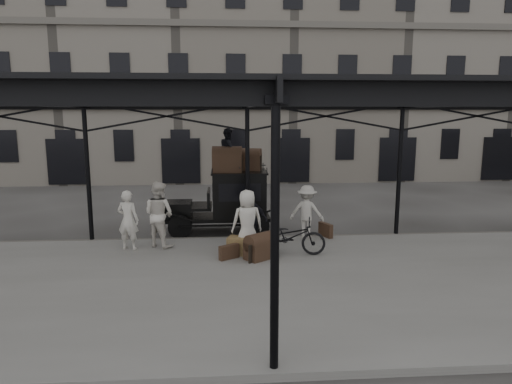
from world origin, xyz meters
The scene contains 18 objects.
ground centered at (0.00, 0.00, 0.00)m, with size 120.00×120.00×0.00m, color #383533.
platform centered at (0.00, -2.00, 0.07)m, with size 28.00×8.00×0.15m, color slate.
canopy centered at (0.00, -1.72, 4.60)m, with size 22.50×9.00×4.74m.
building_frontage centered at (0.00, 18.00, 7.00)m, with size 64.00×8.00×14.00m, color slate.
taxi centered at (-0.55, 3.12, 1.20)m, with size 3.65×1.55×2.18m.
porter_left centered at (-3.59, 0.84, 1.04)m, with size 0.65×0.43×1.79m, color beige.
porter_midleft centered at (-2.72, 1.12, 1.15)m, with size 0.97×0.75×1.99m, color silver.
porter_centre centered at (-0.10, 0.29, 1.07)m, with size 0.90×0.59×1.85m, color silver.
porter_official centered at (0.03, 0.79, 1.02)m, with size 1.01×0.42×1.73m, color black.
porter_right centered at (1.92, 1.80, 1.00)m, with size 1.10×0.63×1.71m, color beige.
bicycle centered at (1.12, 0.04, 0.67)m, with size 0.70×1.99×1.05m, color black.
porter_roof centered at (-0.58, 3.02, 2.91)m, with size 0.71×0.56×1.47m, color black.
steamer_trunk_roof_near centered at (-0.63, 2.87, 2.54)m, with size 0.99×0.60×0.72m, color #412C1E, non-canonical shape.
steamer_trunk_roof_far centered at (0.12, 3.32, 2.50)m, with size 0.87×0.53×0.63m, color #412C1E, non-canonical shape.
steamer_trunk_platform centered at (0.23, -0.31, 0.45)m, with size 0.83×0.51×0.61m, color #412C1E, non-canonical shape.
wicker_hamper centered at (-0.36, 0.15, 0.40)m, with size 0.60×0.45×0.50m, color olive.
suitcase_upright centered at (2.55, 1.80, 0.38)m, with size 0.15×0.60×0.45m, color #412C1E.
suitcase_flat centered at (-0.64, -0.28, 0.35)m, with size 0.60×0.15×0.40m, color #412C1E.
Camera 1 is at (-0.77, -12.47, 4.18)m, focal length 32.00 mm.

